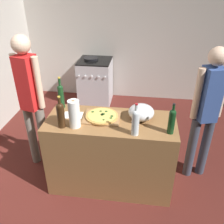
{
  "coord_description": "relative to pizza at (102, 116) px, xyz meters",
  "views": [
    {
      "loc": [
        0.49,
        -1.54,
        2.29
      ],
      "look_at": [
        0.18,
        0.79,
        0.95
      ],
      "focal_mm": 39.19,
      "sensor_mm": 36.0,
      "label": 1
    }
  ],
  "objects": [
    {
      "name": "ground_plane",
      "position": [
        -0.08,
        0.87,
        -0.94
      ],
      "size": [
        4.23,
        3.78,
        0.02
      ],
      "primitive_type": "cube",
      "color": "#511E19"
    },
    {
      "name": "kitchen_wall_rear",
      "position": [
        -0.08,
        2.51,
        0.37
      ],
      "size": [
        4.23,
        0.1,
        2.6
      ],
      "primitive_type": "cube",
      "color": "#BCB7AD",
      "rests_on": "ground_plane"
    },
    {
      "name": "counter",
      "position": [
        0.1,
        -0.04,
        -0.48
      ],
      "size": [
        1.42,
        0.6,
        0.9
      ],
      "primitive_type": "cube",
      "color": "olive",
      "rests_on": "ground_plane"
    },
    {
      "name": "cutting_board",
      "position": [
        -0.0,
        -0.0,
        -0.02
      ],
      "size": [
        0.4,
        0.32,
        0.02
      ],
      "primitive_type": "cube",
      "color": "#9E7247",
      "rests_on": "counter"
    },
    {
      "name": "pizza",
      "position": [
        0.0,
        0.0,
        0.0
      ],
      "size": [
        0.36,
        0.36,
        0.03
      ],
      "color": "tan",
      "rests_on": "cutting_board"
    },
    {
      "name": "mixing_bowl",
      "position": [
        0.42,
        0.04,
        0.06
      ],
      "size": [
        0.28,
        0.28,
        0.17
      ],
      "color": "#B2B2B7",
      "rests_on": "counter"
    },
    {
      "name": "paper_towel_roll",
      "position": [
        -0.25,
        -0.2,
        0.12
      ],
      "size": [
        0.12,
        0.12,
        0.3
      ],
      "color": "white",
      "rests_on": "counter"
    },
    {
      "name": "wine_bottle_clear",
      "position": [
        0.72,
        -0.19,
        0.12
      ],
      "size": [
        0.07,
        0.07,
        0.33
      ],
      "color": "#143819",
      "rests_on": "counter"
    },
    {
      "name": "wine_bottle_amber",
      "position": [
        0.37,
        -0.26,
        0.12
      ],
      "size": [
        0.07,
        0.07,
        0.34
      ],
      "color": "silver",
      "rests_on": "counter"
    },
    {
      "name": "wine_bottle_dark",
      "position": [
        -0.51,
        0.19,
        0.13
      ],
      "size": [
        0.07,
        0.07,
        0.38
      ],
      "color": "#143819",
      "rests_on": "counter"
    },
    {
      "name": "wine_bottle_green",
      "position": [
        -0.38,
        -0.22,
        0.12
      ],
      "size": [
        0.08,
        0.08,
        0.35
      ],
      "color": "#331E0F",
      "rests_on": "counter"
    },
    {
      "name": "recipe_sheet",
      "position": [
        -0.33,
        0.02,
        -0.03
      ],
      "size": [
        0.22,
        0.17,
        0.0
      ],
      "primitive_type": "cube",
      "rotation": [
        0.0,
        0.0,
        0.08
      ],
      "color": "white",
      "rests_on": "counter"
    },
    {
      "name": "stove",
      "position": [
        -0.5,
        2.11,
        -0.5
      ],
      "size": [
        0.61,
        0.64,
        0.91
      ],
      "color": "#B7B7BC",
      "rests_on": "ground_plane"
    },
    {
      "name": "person_in_stripes",
      "position": [
        -0.89,
        0.2,
        0.07
      ],
      "size": [
        0.36,
        0.24,
        1.74
      ],
      "color": "slate",
      "rests_on": "ground_plane"
    },
    {
      "name": "person_in_red",
      "position": [
        1.15,
        0.26,
        0.02
      ],
      "size": [
        0.35,
        0.25,
        1.66
      ],
      "color": "#383D4C",
      "rests_on": "ground_plane"
    }
  ]
}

